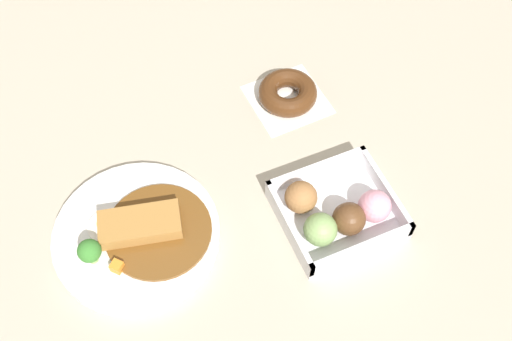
# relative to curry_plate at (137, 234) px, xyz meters

# --- Properties ---
(ground_plane) EXTENTS (1.60, 1.60, 0.00)m
(ground_plane) POSITION_rel_curry_plate_xyz_m (0.12, 0.03, -0.01)
(ground_plane) COLOR #B2A893
(curry_plate) EXTENTS (0.26, 0.26, 0.07)m
(curry_plate) POSITION_rel_curry_plate_xyz_m (0.00, 0.00, 0.00)
(curry_plate) COLOR white
(curry_plate) RESTS_ON ground_plane
(donut_box) EXTENTS (0.18, 0.16, 0.06)m
(donut_box) POSITION_rel_curry_plate_xyz_m (0.29, -0.09, 0.01)
(donut_box) COLOR white
(donut_box) RESTS_ON ground_plane
(chocolate_ring_donut) EXTENTS (0.13, 0.13, 0.04)m
(chocolate_ring_donut) POSITION_rel_curry_plate_xyz_m (0.33, 0.16, 0.00)
(chocolate_ring_donut) COLOR white
(chocolate_ring_donut) RESTS_ON ground_plane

